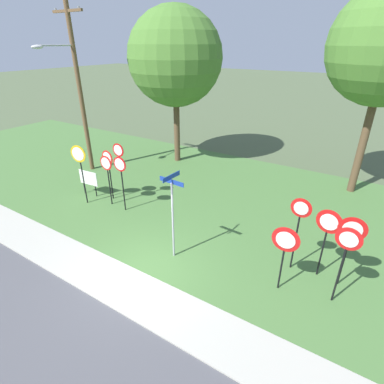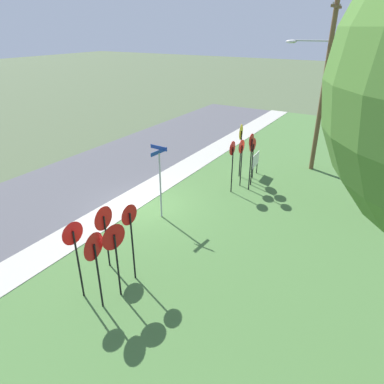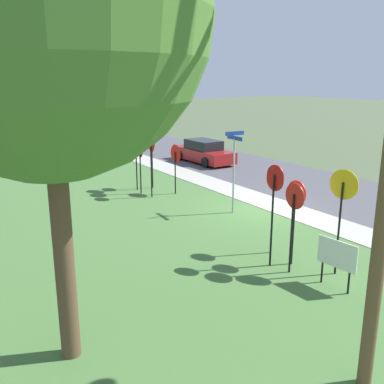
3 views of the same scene
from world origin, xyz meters
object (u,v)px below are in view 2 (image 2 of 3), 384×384
Objects in this scene: stop_sign_far_center at (241,139)px; yield_sign_far_right at (74,243)px; stop_sign_near_left at (241,153)px; yield_sign_near_right at (130,225)px; stop_sign_far_right at (251,151)px; yield_sign_near_left at (114,244)px; street_name_post at (160,176)px; stop_sign_near_right at (232,156)px; stop_sign_far_left at (252,152)px; yield_sign_far_left at (94,253)px; yield_sign_center at (104,223)px; utility_pole at (322,77)px; notice_board at (256,161)px.

stop_sign_far_center is 1.12× the size of yield_sign_far_right.
yield_sign_near_right reaches higher than stop_sign_near_left.
stop_sign_far_right is 8.96m from yield_sign_near_left.
stop_sign_near_left is 0.85× the size of stop_sign_far_center.
street_name_post is (-4.53, -1.66, 0.04)m from yield_sign_near_left.
stop_sign_far_left is at bearing 156.07° from stop_sign_near_right.
yield_sign_far_left reaches higher than yield_sign_center.
stop_sign_near_right is 7.45m from yield_sign_near_right.
stop_sign_far_left is 0.78× the size of street_name_post.
stop_sign_far_center is 10.94m from yield_sign_far_left.
stop_sign_far_right reaches higher than stop_sign_far_left.
stop_sign_near_left is 0.76× the size of street_name_post.
yield_sign_center is (8.66, -1.58, -0.12)m from stop_sign_far_left.
yield_sign_near_left reaches higher than yield_sign_center.
stop_sign_near_right is at bearing -176.27° from yield_sign_near_right.
yield_sign_near_left is (8.27, 0.19, -0.02)m from stop_sign_near_right.
utility_pole reaches higher than stop_sign_far_right.
stop_sign_far_left is at bearing 170.96° from yield_sign_far_left.
stop_sign_near_right is 0.81× the size of street_name_post.
stop_sign_near_left is at bearing 165.74° from street_name_post.
yield_sign_far_left is (9.84, 0.00, 0.11)m from stop_sign_near_left.
utility_pole reaches higher than yield_sign_far_right.
yield_sign_far_left is 0.78× the size of street_name_post.
stop_sign_far_left is 0.93× the size of yield_sign_near_right.
yield_sign_near_right is (8.37, 0.01, 0.22)m from stop_sign_near_left.
stop_sign_far_center is 0.31× the size of utility_pole.
utility_pole is at bearing 172.29° from yield_sign_far_right.
street_name_post reaches higher than yield_sign_center.
stop_sign_far_center is at bearing 174.00° from street_name_post.
stop_sign_near_right is at bearing -168.54° from yield_sign_near_left.
notice_board is at bearing -40.65° from utility_pole.
yield_sign_center is at bearing -8.00° from stop_sign_near_left.
utility_pole is (-12.54, 3.57, 3.34)m from yield_sign_center.
yield_sign_far_right reaches higher than stop_sign_near_left.
yield_sign_center is at bearing 10.08° from street_name_post.
yield_sign_far_right is (0.61, -0.91, 0.07)m from yield_sign_near_left.
yield_sign_far_left is 1.96× the size of notice_board.
stop_sign_near_left is at bearing 14.67° from stop_sign_far_center.
yield_sign_far_right is at bearing -12.56° from stop_sign_far_center.
yield_sign_near_right is 4.01m from street_name_post.
yield_sign_center is (8.06, -1.73, -0.36)m from stop_sign_far_right.
stop_sign_far_left reaches higher than stop_sign_near_left.
utility_pole is at bearing 162.46° from yield_sign_center.
yield_sign_near_left is 0.26× the size of utility_pole.
yield_sign_near_right reaches higher than stop_sign_far_left.
yield_sign_near_left is at bearing 53.39° from yield_sign_center.
stop_sign_far_right reaches higher than yield_sign_center.
stop_sign_far_center is 9.42m from yield_sign_center.
yield_sign_near_right is 13.18m from utility_pole.
street_name_post is at bearing -17.79° from stop_sign_far_left.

